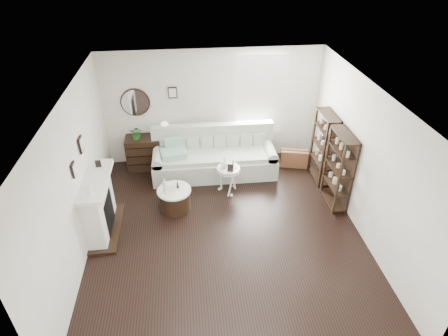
{
  "coord_description": "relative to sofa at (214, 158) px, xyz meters",
  "views": [
    {
      "loc": [
        -0.62,
        -5.3,
        4.87
      ],
      "look_at": [
        0.05,
        0.8,
        0.91
      ],
      "focal_mm": 30.0,
      "sensor_mm": 36.0,
      "label": 1
    }
  ],
  "objects": [
    {
      "name": "shelf_unit_far",
      "position": [
        2.37,
        -0.54,
        0.44
      ],
      "size": [
        0.3,
        0.8,
        1.6
      ],
      "color": "black",
      "rests_on": "ground"
    },
    {
      "name": "drum_table",
      "position": [
        -0.91,
        -1.3,
        -0.12
      ],
      "size": [
        0.68,
        0.68,
        0.47
      ],
      "rotation": [
        0.0,
        0.0,
        0.24
      ],
      "color": "black",
      "rests_on": "ground"
    },
    {
      "name": "pedestal_table",
      "position": [
        0.23,
        -0.84,
        0.2
      ],
      "size": [
        0.51,
        0.51,
        0.61
      ],
      "rotation": [
        0.0,
        0.0,
        0.22
      ],
      "color": "white",
      "rests_on": "ground"
    },
    {
      "name": "fireplace",
      "position": [
        -2.27,
        -1.79,
        0.18
      ],
      "size": [
        0.5,
        1.4,
        1.84
      ],
      "color": "white",
      "rests_on": "ground"
    },
    {
      "name": "card_frame_ped",
      "position": [
        0.26,
        -0.97,
        0.33
      ],
      "size": [
        0.13,
        0.08,
        0.16
      ],
      "primitive_type": "cube",
      "rotation": [
        -0.21,
        0.0,
        -0.24
      ],
      "color": "black",
      "rests_on": "pedestal_table"
    },
    {
      "name": "card_frame_drum",
      "position": [
        -0.96,
        -1.47,
        0.22
      ],
      "size": [
        0.17,
        0.09,
        0.22
      ],
      "primitive_type": "cube",
      "rotation": [
        -0.21,
        0.0,
        0.22
      ],
      "color": "white",
      "rests_on": "drum_table"
    },
    {
      "name": "eiffel_drum",
      "position": [
        -0.84,
        -1.26,
        0.21
      ],
      "size": [
        0.14,
        0.14,
        0.21
      ],
      "primitive_type": null,
      "rotation": [
        0.0,
        0.0,
        -0.14
      ],
      "color": "black",
      "rests_on": "drum_table"
    },
    {
      "name": "suitcase",
      "position": [
        1.92,
        0.02,
        -0.15
      ],
      "size": [
        0.67,
        0.36,
        0.42
      ],
      "primitive_type": "cube",
      "rotation": [
        0.0,
        0.0,
        -0.24
      ],
      "color": "brown",
      "rests_on": "ground"
    },
    {
      "name": "table_lamp",
      "position": [
        -1.09,
        0.38,
        0.6
      ],
      "size": [
        0.29,
        0.29,
        0.35
      ],
      "primitive_type": null,
      "rotation": [
        0.0,
        0.0,
        -0.43
      ],
      "color": "beige",
      "rests_on": "dresser"
    },
    {
      "name": "bottle_drum",
      "position": [
        -1.08,
        -1.38,
        0.27
      ],
      "size": [
        0.07,
        0.07,
        0.31
      ],
      "primitive_type": "cylinder",
      "color": "silver",
      "rests_on": "drum_table"
    },
    {
      "name": "sofa",
      "position": [
        0.0,
        0.0,
        0.0
      ],
      "size": [
        2.8,
        0.97,
        1.09
      ],
      "color": "#B8C4AF",
      "rests_on": "ground"
    },
    {
      "name": "flask_ped",
      "position": [
        0.15,
        -0.81,
        0.38
      ],
      "size": [
        0.13,
        0.13,
        0.25
      ],
      "primitive_type": null,
      "color": "silver",
      "rests_on": "pedestal_table"
    },
    {
      "name": "potted_plant",
      "position": [
        -1.72,
        0.33,
        0.58
      ],
      "size": [
        0.32,
        0.29,
        0.32
      ],
      "primitive_type": "imported",
      "rotation": [
        0.0,
        0.0,
        -0.16
      ],
      "color": "#1F611B",
      "rests_on": "dresser"
    },
    {
      "name": "shelf_unit_near",
      "position": [
        2.37,
        -1.44,
        0.44
      ],
      "size": [
        0.3,
        0.8,
        1.6
      ],
      "color": "black",
      "rests_on": "ground"
    },
    {
      "name": "eiffel_ped",
      "position": [
        0.33,
        -0.8,
        0.35
      ],
      "size": [
        0.11,
        0.11,
        0.19
      ],
      "primitive_type": null,
      "rotation": [
        0.0,
        0.0,
        -0.02
      ],
      "color": "black",
      "rests_on": "pedestal_table"
    },
    {
      "name": "room",
      "position": [
        0.77,
        0.61,
        1.24
      ],
      "size": [
        5.5,
        5.5,
        5.5
      ],
      "color": "black",
      "rests_on": "ground"
    },
    {
      "name": "quilt",
      "position": [
        -0.92,
        -0.14,
        0.27
      ],
      "size": [
        0.62,
        0.53,
        0.14
      ],
      "primitive_type": "cube",
      "rotation": [
        0.0,
        0.0,
        0.16
      ],
      "color": "teal",
      "rests_on": "sofa"
    },
    {
      "name": "dresser",
      "position": [
        -1.43,
        0.38,
        0.03
      ],
      "size": [
        1.18,
        0.51,
        0.79
      ],
      "color": "black",
      "rests_on": "ground"
    }
  ]
}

